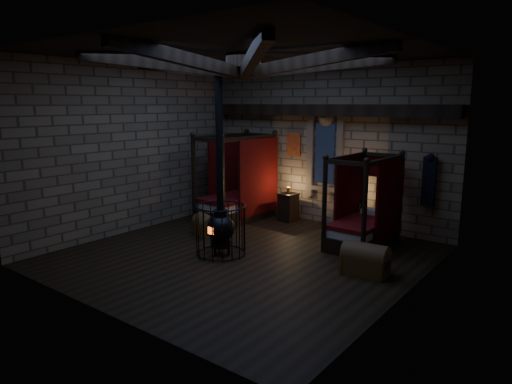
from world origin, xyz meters
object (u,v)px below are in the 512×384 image
Objects in this scene: bed_left at (238,198)px; trunk_right at (365,260)px; bed_right at (364,224)px; stove at (221,226)px; trunk_left at (206,226)px.

trunk_right is at bearing -18.71° from bed_left.
stove reaches higher than bed_right.
stove is at bearing -54.61° from bed_left.
trunk_left is (-3.44, -1.65, -0.27)m from bed_right.
bed_left is at bearing 128.49° from stove.
trunk_right is (0.80, -1.68, -0.23)m from bed_right.
stove reaches higher than bed_left.
trunk_right is at bearing 21.40° from stove.
trunk_right reaches higher than trunk_left.
stove is (-2.16, -2.51, 0.14)m from bed_right.
bed_left reaches higher than trunk_right.
bed_left is 1.87m from trunk_left.
trunk_left is 0.21× the size of stove.
stove reaches higher than trunk_left.
bed_right is at bearing 0.51° from bed_left.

